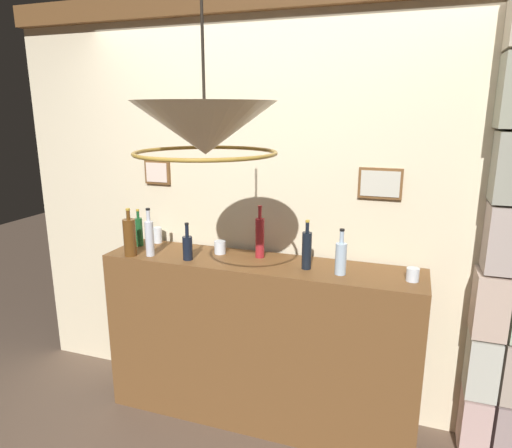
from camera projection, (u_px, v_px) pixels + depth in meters
name	position (u px, v px, depth m)	size (l,w,h in m)	color
panelled_rear_partition	(273.00, 198.00, 2.93)	(3.72, 0.15, 2.69)	beige
bar_shelf_unit	(259.00, 342.00, 2.89)	(1.97, 0.42, 1.08)	brown
liquor_bottle_whiskey	(260.00, 237.00, 2.81)	(0.06, 0.06, 0.33)	maroon
liquor_bottle_rye	(307.00, 250.00, 2.61)	(0.06, 0.06, 0.29)	black
liquor_bottle_mezcal	(139.00, 231.00, 3.06)	(0.05, 0.05, 0.25)	#184D23
liquor_bottle_brandy	(341.00, 257.00, 2.53)	(0.06, 0.06, 0.26)	#A7BFD4
liquor_bottle_vermouth	(130.00, 237.00, 2.85)	(0.08, 0.08, 0.31)	#5B3614
liquor_bottle_sherry	(149.00, 237.00, 2.84)	(0.05, 0.05, 0.31)	silver
liquor_bottle_port	(188.00, 247.00, 2.78)	(0.06, 0.06, 0.23)	black
glass_tumbler_rocks	(157.00, 235.00, 3.14)	(0.06, 0.06, 0.11)	silver
glass_tumbler_highball	(413.00, 275.00, 2.44)	(0.07, 0.07, 0.07)	silver
glass_tumbler_shot	(220.00, 247.00, 2.91)	(0.07, 0.07, 0.08)	silver
pendant_lamp	(205.00, 130.00, 1.78)	(0.58, 0.58, 0.60)	#EFE5C6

